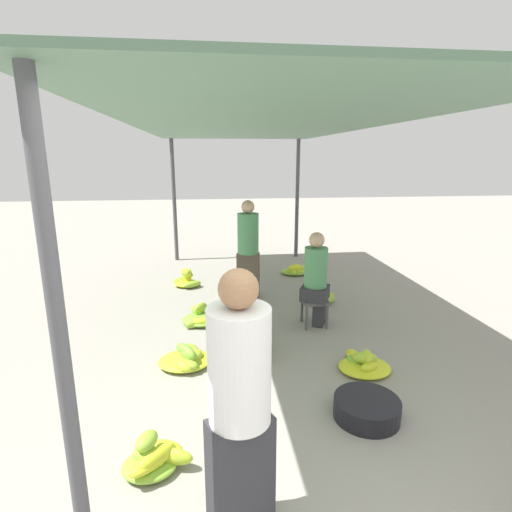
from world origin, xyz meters
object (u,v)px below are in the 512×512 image
Objects in this scene: banana_pile_left_1 at (201,318)px; banana_pile_right_2 at (363,364)px; stool at (314,304)px; basin_black at (367,408)px; banana_pile_left_2 at (187,280)px; crate_near at (244,345)px; banana_pile_left_3 at (155,458)px; banana_pile_right_0 at (321,298)px; banana_pile_right_1 at (296,270)px; shopper_walking_mid at (248,248)px; banana_pile_left_0 at (187,359)px; vendor_seated at (316,278)px; vendor_foreground at (240,405)px.

banana_pile_left_1 is 2.27m from banana_pile_right_2.
stool is 0.65× the size of basin_black.
basin_black is at bearing -66.14° from banana_pile_left_2.
stool is 1.21m from crate_near.
crate_near is at bearing -73.22° from banana_pile_left_2.
banana_pile_left_2 reaches higher than banana_pile_left_3.
basin_black is 2.80m from banana_pile_right_0.
shopper_walking_mid is at bearing -131.57° from banana_pile_right_1.
banana_pile_left_0 reaches higher than banana_pile_right_2.
crate_near is at bearing 155.47° from banana_pile_right_2.
banana_pile_right_2 is at bearing 70.40° from basin_black.
shopper_walking_mid is (-0.97, 2.44, 0.73)m from banana_pile_right_2.
vendor_seated is 2.05m from basin_black.
vendor_foreground reaches higher than banana_pile_right_2.
vendor_foreground is 4.45× the size of stool.
stool is 0.71× the size of banana_pile_left_3.
banana_pile_left_0 is 3.80m from banana_pile_right_1.
banana_pile_right_1 is at bearing 74.17° from vendor_foreground.
banana_pile_right_2 is (-0.06, -3.61, -0.00)m from banana_pile_right_1.
banana_pile_right_2 is (1.44, 1.69, -0.78)m from vendor_foreground.
vendor_seated is at bearing 87.95° from basin_black.
banana_pile_left_0 is at bearing 84.06° from banana_pile_left_3.
banana_pile_left_3 is 1.88m from crate_near.
basin_black is (1.17, 0.93, -0.77)m from vendor_foreground.
banana_pile_right_0 is at bearing 86.76° from banana_pile_right_2.
banana_pile_left_1 is 2.64m from banana_pile_left_3.
banana_pile_left_1 is 0.38× the size of shopper_walking_mid.
vendor_foreground is 3.16× the size of banana_pile_left_3.
banana_pile_right_0 is 0.87× the size of banana_pile_right_2.
shopper_walking_mid is (0.24, 1.89, 0.71)m from crate_near.
banana_pile_left_2 is at bearing 106.78° from crate_near.
banana_pile_left_0 is 1.09× the size of banana_pile_left_2.
basin_black is 2.66m from banana_pile_left_1.
basin_black is 1.07× the size of banana_pile_right_0.
vendor_seated is 2.23× the size of basin_black.
basin_black is 0.80m from banana_pile_right_2.
vendor_seated is at bearing -96.25° from banana_pile_right_1.
crate_near is at bearing 84.18° from vendor_foreground.
shopper_walking_mid reaches higher than banana_pile_left_3.
vendor_seated is 2.38× the size of banana_pile_right_0.
banana_pile_left_2 is at bearing 145.93° from shopper_walking_mid.
stool is 0.58× the size of banana_pile_left_0.
banana_pile_right_0 is at bearing 82.14° from basin_black.
basin_black is at bearing 38.57° from vendor_foreground.
vendor_foreground is 3.03× the size of banana_pile_right_1.
banana_pile_right_2 is (-0.11, -2.02, -0.01)m from banana_pile_right_0.
banana_pile_left_2 reaches higher than crate_near.
banana_pile_left_2 is 1.41m from shopper_walking_mid.
banana_pile_left_0 is 1.17× the size of banana_pile_right_1.
vendor_seated reaches higher than banana_pile_left_1.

